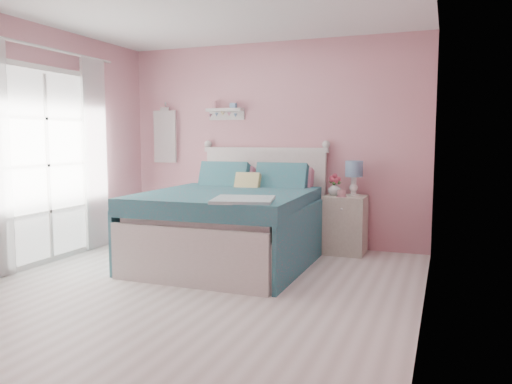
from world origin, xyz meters
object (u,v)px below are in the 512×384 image
Objects in this scene: table_lamp at (354,171)px; bed at (233,224)px; vase at (335,189)px; nightstand at (345,224)px; teacup at (342,193)px.

bed is at bearing -142.96° from table_lamp.
table_lamp is at bearing 14.86° from vase.
nightstand is at bearing -1.69° from vase.
nightstand is at bearing -143.57° from table_lamp.
vase is 1.56× the size of teacup.
bed reaches higher than teacup.
teacup is at bearing -50.90° from vase.
table_lamp is 0.33m from teacup.
nightstand is 0.64m from table_lamp.
vase is at bearing -165.14° from table_lamp.
teacup reaches higher than nightstand.
bed is 3.16× the size of nightstand.
vase is at bearing 39.03° from bed.
table_lamp is 0.31m from vase.
vase is at bearing 129.10° from teacup.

